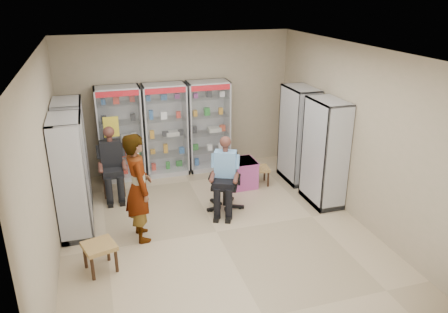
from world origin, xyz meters
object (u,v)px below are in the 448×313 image
object	(u,v)px
cabinet_back_mid	(166,130)
cabinet_right_far	(298,135)
wooden_chair	(113,172)
woven_stool_a	(259,176)
cabinet_left_near	(71,177)
pink_trunk	(241,173)
seated_shopkeeper	(225,176)
cabinet_back_right	(208,126)
office_chair	(225,182)
woven_stool_b	(100,257)
cabinet_left_far	(73,154)
cabinet_right_near	(325,153)
cabinet_back_left	(120,134)
standing_man	(138,188)

from	to	relation	value
cabinet_back_mid	cabinet_right_far	xyz separation A→B (m)	(2.58, -1.13, 0.00)
cabinet_right_far	wooden_chair	xyz separation A→B (m)	(-3.78, 0.40, -0.53)
cabinet_back_mid	woven_stool_a	size ratio (longest dim) A/B	5.32
cabinet_left_near	pink_trunk	distance (m)	3.42
seated_shopkeeper	cabinet_back_right	bearing A→B (deg)	107.87
pink_trunk	wooden_chair	bearing A→B (deg)	171.47
office_chair	woven_stool_b	distance (m)	2.65
cabinet_back_right	cabinet_left_far	world-z (taller)	same
cabinet_right_near	woven_stool_a	distance (m)	1.60
cabinet_back_mid	wooden_chair	distance (m)	1.50
woven_stool_a	woven_stool_b	xyz separation A→B (m)	(-3.29, -2.12, 0.03)
cabinet_back_mid	seated_shopkeeper	size ratio (longest dim) A/B	1.49
cabinet_back_left	woven_stool_a	distance (m)	3.03
cabinet_left_far	pink_trunk	bearing A→B (deg)	86.79
office_chair	wooden_chair	bearing A→B (deg)	171.86
cabinet_right_near	cabinet_left_far	world-z (taller)	same
cabinet_left_far	wooden_chair	bearing A→B (deg)	106.39
cabinet_left_far	wooden_chair	world-z (taller)	cabinet_left_far
cabinet_back_mid	wooden_chair	bearing A→B (deg)	-148.69
cabinet_left_far	woven_stool_b	bearing A→B (deg)	8.06
wooden_chair	cabinet_left_near	bearing A→B (deg)	-117.61
cabinet_right_near	cabinet_left_far	distance (m)	4.65
cabinet_left_near	wooden_chair	bearing A→B (deg)	152.39
cabinet_back_left	pink_trunk	distance (m)	2.64
pink_trunk	woven_stool_b	distance (m)	3.60
cabinet_back_left	pink_trunk	world-z (taller)	cabinet_back_left
cabinet_back_right	woven_stool_a	xyz separation A→B (m)	(0.79, -1.14, -0.81)
cabinet_back_left	cabinet_right_near	xyz separation A→B (m)	(3.53, -2.23, 0.00)
cabinet_left_far	cabinet_right_far	bearing A→B (deg)	87.43
cabinet_back_left	office_chair	size ratio (longest dim) A/B	1.90
office_chair	cabinet_back_right	bearing A→B (deg)	107.71
cabinet_right_far	pink_trunk	xyz separation A→B (m)	(-1.25, 0.02, -0.72)
cabinet_right_near	seated_shopkeeper	size ratio (longest dim) A/B	1.49
woven_stool_a	cabinet_right_near	bearing A→B (deg)	-52.36
office_chair	pink_trunk	xyz separation A→B (m)	(0.60, 0.84, -0.25)
cabinet_back_right	cabinet_right_near	bearing A→B (deg)	-53.84
woven_stool_b	standing_man	distance (m)	1.21
cabinet_back_mid	woven_stool_a	world-z (taller)	cabinet_back_mid
cabinet_right_far	wooden_chair	world-z (taller)	cabinet_right_far
cabinet_left_far	woven_stool_b	size ratio (longest dim) A/B	4.65
cabinet_left_near	wooden_chair	size ratio (longest dim) A/B	2.13
cabinet_left_far	seated_shopkeeper	world-z (taller)	cabinet_left_far
cabinet_right_far	cabinet_left_far	world-z (taller)	same
office_chair	seated_shopkeeper	distance (m)	0.15
standing_man	pink_trunk	bearing A→B (deg)	-63.65
cabinet_left_near	cabinet_right_near	bearing A→B (deg)	87.43
cabinet_back_right	woven_stool_b	bearing A→B (deg)	-127.49
cabinet_back_right	woven_stool_a	bearing A→B (deg)	-55.30
woven_stool_a	office_chair	bearing A→B (deg)	-141.16
woven_stool_a	cabinet_back_left	bearing A→B (deg)	157.05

